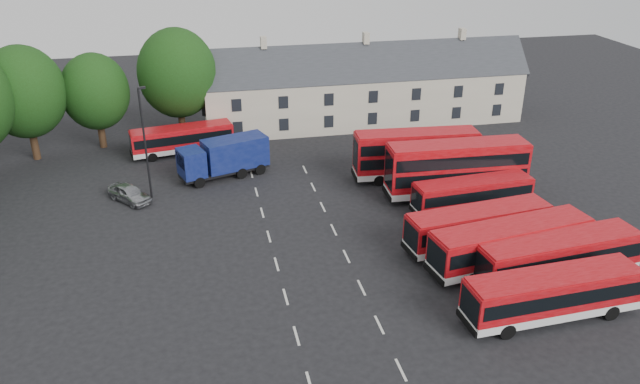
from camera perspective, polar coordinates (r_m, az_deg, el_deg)
The scene contains 14 objects.
ground at distance 41.89m, azimuth -3.60°, elevation -8.01°, with size 140.00×140.00×0.00m, color black.
lane_markings at distance 43.89m, azimuth -0.75°, elevation -6.25°, with size 5.15×33.80×0.01m.
terrace_houses at distance 70.03m, azimuth 4.07°, elevation 9.37°, with size 35.70×7.13×10.06m.
bus_row_a at distance 39.82m, azimuth 20.52°, elevation -8.56°, with size 10.98×3.08×3.07m.
bus_row_b at distance 43.68m, azimuth 20.95°, elevation -5.37°, with size 11.46×3.65×3.19m.
bus_row_c at distance 44.11m, azimuth 17.06°, elevation -4.38°, with size 11.79×4.28×3.26m.
bus_row_d at distance 46.02m, azimuth 14.31°, elevation -2.91°, with size 10.96×3.69×3.04m.
bus_row_e at distance 51.27m, azimuth 13.77°, elevation -0.06°, with size 9.89×2.97×2.76m.
bus_dd_south at distance 53.17m, azimuth 12.40°, elevation 2.30°, with size 11.84×3.20×4.81m.
bus_dd_north at distance 56.08m, azimuth 8.76°, elevation 3.62°, with size 11.08×3.32×4.48m.
bus_north at distance 62.95m, azimuth -12.49°, elevation 4.88°, with size 10.07×3.92×2.78m.
box_truck at distance 56.72m, azimuth -8.70°, elevation 3.24°, with size 8.38×4.89×3.50m.
silver_car at distance 54.23m, azimuth -17.03°, elevation -0.11°, with size 1.72×4.29×1.46m, color #A2A4A9.
lamppost at distance 52.80m, azimuth -15.71°, elevation 4.54°, with size 0.66×0.41×9.57m.
Camera 1 is at (-4.67, -34.74, 22.93)m, focal length 35.00 mm.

